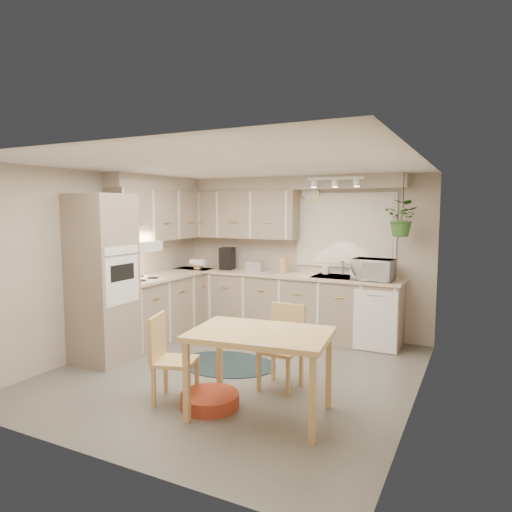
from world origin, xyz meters
name	(u,v)px	position (x,y,z in m)	size (l,w,h in m)	color
floor	(235,372)	(0.00, 0.00, 0.00)	(4.20, 4.20, 0.00)	#605C55
ceiling	(234,166)	(0.00, 0.00, 2.40)	(4.20, 4.20, 0.00)	white
wall_back	(300,255)	(0.00, 2.10, 1.20)	(4.00, 0.04, 2.40)	#AFA191
wall_front	(96,306)	(0.00, -2.10, 1.20)	(4.00, 0.04, 2.40)	#AFA191
wall_left	(105,262)	(-2.00, 0.00, 1.20)	(0.04, 4.20, 2.40)	#AFA191
wall_right	(418,284)	(2.00, 0.00, 1.20)	(0.04, 4.20, 2.40)	#AFA191
base_cab_left	(165,307)	(-1.70, 0.88, 0.45)	(0.60, 1.85, 0.90)	gray
base_cab_back	(281,305)	(-0.20, 1.80, 0.45)	(3.60, 0.60, 0.90)	gray
counter_left	(165,276)	(-1.69, 0.88, 0.92)	(0.64, 1.89, 0.04)	#D0B197
counter_back	(281,274)	(-0.20, 1.79, 0.92)	(3.64, 0.64, 0.04)	#D0B197
oven_stack	(103,279)	(-1.68, -0.38, 1.05)	(0.65, 0.65, 2.10)	gray
wall_oven_face	(122,281)	(-1.35, -0.38, 1.05)	(0.02, 0.56, 0.58)	silver
upper_cab_left	(161,215)	(-1.82, 1.00, 1.83)	(0.35, 2.00, 0.75)	gray
upper_cab_back	(239,214)	(-1.00, 1.93, 1.83)	(2.00, 0.35, 0.75)	gray
soffit_left	(159,183)	(-1.85, 1.00, 2.30)	(0.30, 2.00, 0.20)	#AFA191
soffit_back	(285,184)	(-0.20, 1.95, 2.30)	(3.60, 0.30, 0.20)	#AFA191
cooktop	(139,280)	(-1.68, 0.30, 0.94)	(0.52, 0.58, 0.02)	silver
range_hood	(137,247)	(-1.70, 0.30, 1.40)	(0.40, 0.60, 0.14)	silver
window_blinds	(344,230)	(0.70, 2.07, 1.60)	(1.40, 0.02, 1.00)	white
window_frame	(345,230)	(0.70, 2.08, 1.60)	(1.50, 0.02, 1.10)	beige
sink	(338,280)	(0.70, 1.80, 0.90)	(0.70, 0.48, 0.10)	#A6A8AE
dishwasher_front	(375,321)	(1.30, 1.49, 0.42)	(0.58, 0.01, 0.83)	silver
track_light_bar	(335,178)	(0.70, 1.55, 2.33)	(0.80, 0.04, 0.04)	silver
wall_clock	(310,191)	(0.15, 2.07, 2.18)	(0.30, 0.30, 0.03)	gold
dining_table	(260,373)	(0.75, -0.86, 0.40)	(1.27, 0.84, 0.80)	tan
chair_left	(175,359)	(-0.14, -0.97, 0.44)	(0.41, 0.41, 0.87)	tan
chair_back	(280,348)	(0.66, -0.19, 0.44)	(0.41, 0.41, 0.89)	tan
braided_rug	(226,364)	(-0.24, 0.19, 0.01)	(1.27, 0.95, 0.01)	black
pet_bed	(210,400)	(0.24, -0.93, 0.07)	(0.57, 0.57, 0.13)	#AA3A22
microwave	(373,267)	(1.21, 1.70, 1.12)	(0.54, 0.30, 0.36)	silver
soap_bottle	(326,272)	(0.46, 1.95, 0.98)	(0.09, 0.19, 0.09)	silver
hanging_plant	(403,222)	(1.58, 1.70, 1.74)	(0.44, 0.48, 0.38)	#326126
coffee_maker	(227,258)	(-1.15, 1.80, 1.12)	(0.20, 0.24, 0.35)	black
toaster	(255,266)	(-0.66, 1.82, 1.02)	(0.26, 0.15, 0.16)	#A6A8AE
knife_block	(284,265)	(-0.16, 1.85, 1.06)	(0.11, 0.11, 0.23)	tan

